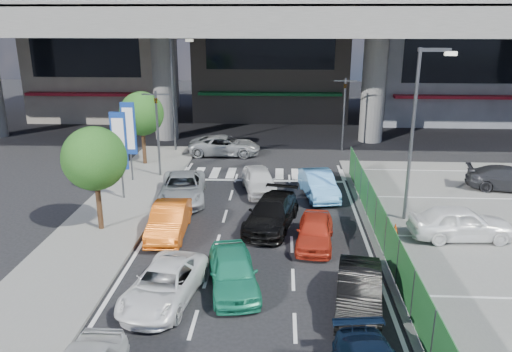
# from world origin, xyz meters

# --- Properties ---
(ground) EXTENTS (120.00, 120.00, 0.00)m
(ground) POSITION_xyz_m (0.00, 0.00, 0.00)
(ground) COLOR black
(ground) RESTS_ON ground
(sidewalk_left) EXTENTS (4.00, 30.00, 0.12)m
(sidewalk_left) POSITION_xyz_m (-7.00, 4.00, 0.06)
(sidewalk_left) COLOR slate
(sidewalk_left) RESTS_ON ground
(fence_run) EXTENTS (0.16, 22.00, 1.80)m
(fence_run) POSITION_xyz_m (5.30, 1.00, 0.90)
(fence_run) COLOR #22632B
(fence_run) RESTS_ON ground
(expressway) EXTENTS (64.00, 14.00, 10.75)m
(expressway) POSITION_xyz_m (0.00, 22.00, 8.76)
(expressway) COLOR #62635E
(expressway) RESTS_ON ground
(building_west) EXTENTS (12.00, 10.90, 13.00)m
(building_west) POSITION_xyz_m (-16.00, 31.97, 6.49)
(building_west) COLOR gray
(building_west) RESTS_ON ground
(building_center) EXTENTS (14.00, 10.90, 15.00)m
(building_center) POSITION_xyz_m (0.00, 32.97, 7.49)
(building_center) COLOR gray
(building_center) RESTS_ON ground
(building_east) EXTENTS (12.00, 10.90, 12.00)m
(building_east) POSITION_xyz_m (16.00, 31.97, 5.99)
(building_east) COLOR gray
(building_east) RESTS_ON ground
(traffic_light_left) EXTENTS (1.60, 1.24, 5.20)m
(traffic_light_left) POSITION_xyz_m (-6.20, 12.00, 3.94)
(traffic_light_left) COLOR #595B60
(traffic_light_left) RESTS_ON ground
(traffic_light_right) EXTENTS (1.60, 1.24, 5.20)m
(traffic_light_right) POSITION_xyz_m (5.50, 19.00, 3.94)
(traffic_light_right) COLOR #595B60
(traffic_light_right) RESTS_ON ground
(street_lamp_right) EXTENTS (1.65, 0.22, 8.00)m
(street_lamp_right) POSITION_xyz_m (7.17, 6.00, 4.77)
(street_lamp_right) COLOR #595B60
(street_lamp_right) RESTS_ON ground
(street_lamp_left) EXTENTS (1.65, 0.22, 8.00)m
(street_lamp_left) POSITION_xyz_m (-6.33, 18.00, 4.77)
(street_lamp_left) COLOR #595B60
(street_lamp_left) RESTS_ON ground
(signboard_near) EXTENTS (0.80, 0.14, 4.70)m
(signboard_near) POSITION_xyz_m (-7.20, 7.99, 3.06)
(signboard_near) COLOR #595B60
(signboard_near) RESTS_ON ground
(signboard_far) EXTENTS (0.80, 0.14, 4.70)m
(signboard_far) POSITION_xyz_m (-7.60, 10.99, 3.06)
(signboard_far) COLOR #595B60
(signboard_far) RESTS_ON ground
(tree_near) EXTENTS (2.80, 2.80, 4.80)m
(tree_near) POSITION_xyz_m (-7.00, 4.00, 3.39)
(tree_near) COLOR #382314
(tree_near) RESTS_ON ground
(tree_far) EXTENTS (2.80, 2.80, 4.80)m
(tree_far) POSITION_xyz_m (-7.80, 14.50, 3.39)
(tree_far) COLOR #382314
(tree_far) RESTS_ON ground
(sedan_white_mid_left) EXTENTS (2.71, 4.64, 1.21)m
(sedan_white_mid_left) POSITION_xyz_m (-2.81, -1.63, 0.61)
(sedan_white_mid_left) COLOR white
(sedan_white_mid_left) RESTS_ON ground
(taxi_teal_mid) EXTENTS (2.39, 4.29, 1.38)m
(taxi_teal_mid) POSITION_xyz_m (-0.55, -0.72, 0.69)
(taxi_teal_mid) COLOR #22936E
(taxi_teal_mid) RESTS_ON ground
(hatch_black_mid_right) EXTENTS (1.99, 4.20, 1.33)m
(hatch_black_mid_right) POSITION_xyz_m (3.71, -1.77, 0.67)
(hatch_black_mid_right) COLOR black
(hatch_black_mid_right) RESTS_ON ground
(taxi_orange_left) EXTENTS (1.62, 4.24, 1.38)m
(taxi_orange_left) POSITION_xyz_m (-3.81, 3.72, 0.69)
(taxi_orange_left) COLOR orange
(taxi_orange_left) RESTS_ON ground
(sedan_black_mid) EXTENTS (2.87, 5.00, 1.36)m
(sedan_black_mid) POSITION_xyz_m (0.69, 4.83, 0.68)
(sedan_black_mid) COLOR black
(sedan_black_mid) RESTS_ON ground
(taxi_orange_right) EXTENTS (1.89, 3.86, 1.27)m
(taxi_orange_right) POSITION_xyz_m (2.56, 3.03, 0.63)
(taxi_orange_right) COLOR red
(taxi_orange_right) RESTS_ON ground
(wagon_silver_front_left) EXTENTS (2.93, 5.23, 1.38)m
(wagon_silver_front_left) POSITION_xyz_m (-4.06, 8.09, 0.69)
(wagon_silver_front_left) COLOR #ADB1B5
(wagon_silver_front_left) RESTS_ON ground
(sedan_white_front_mid) EXTENTS (2.43, 4.30, 1.38)m
(sedan_white_front_mid) POSITION_xyz_m (-0.09, 9.56, 0.69)
(sedan_white_front_mid) COLOR silver
(sedan_white_front_mid) RESTS_ON ground
(kei_truck_front_right) EXTENTS (2.13, 4.37, 1.38)m
(kei_truck_front_right) POSITION_xyz_m (3.12, 9.06, 0.69)
(kei_truck_front_right) COLOR #55A0E2
(kei_truck_front_right) RESTS_ON ground
(crossing_wagon_silver) EXTENTS (4.95, 2.30, 1.37)m
(crossing_wagon_silver) POSITION_xyz_m (-2.87, 17.23, 0.69)
(crossing_wagon_silver) COLOR gray
(crossing_wagon_silver) RESTS_ON ground
(parked_sedan_white) EXTENTS (4.43, 1.98, 1.48)m
(parked_sedan_white) POSITION_xyz_m (8.87, 3.86, 0.80)
(parked_sedan_white) COLOR white
(parked_sedan_white) RESTS_ON parking_lot
(parked_sedan_dgrey) EXTENTS (4.76, 2.70, 1.30)m
(parked_sedan_dgrey) POSITION_xyz_m (13.73, 10.52, 0.71)
(parked_sedan_dgrey) COLOR #2D2D31
(parked_sedan_dgrey) RESTS_ON parking_lot
(traffic_cone) EXTENTS (0.42, 0.42, 0.64)m
(traffic_cone) POSITION_xyz_m (6.12, 3.92, 0.38)
(traffic_cone) COLOR #CC3F0B
(traffic_cone) RESTS_ON parking_lot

